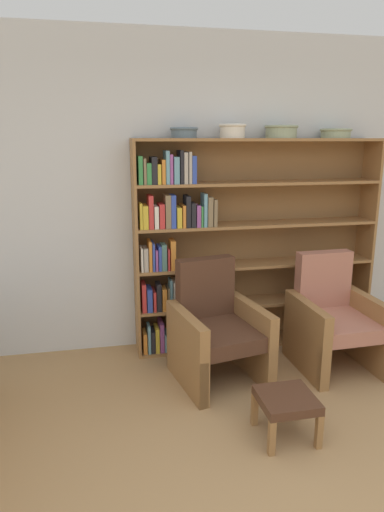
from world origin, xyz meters
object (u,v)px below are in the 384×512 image
object	(u,v)px
bowl_terracotta	(336,133)
armchair_leather	(216,330)
bowl_stoneware	(281,131)
footstool	(286,403)
bowl_sage	(232,130)
armchair_cushioned	(334,320)
bookshelf	(231,247)
bowl_brass	(184,132)

from	to	relation	value
bowl_terracotta	armchair_leather	world-z (taller)	bowl_terracotta
bowl_stoneware	footstool	distance (m)	2.25
bowl_sage	armchair_cushioned	world-z (taller)	bowl_sage
bookshelf	armchair_cushioned	world-z (taller)	bookshelf
bookshelf	bowl_stoneware	world-z (taller)	bowl_stoneware
bowl_sage	bowl_terracotta	bearing A→B (deg)	-0.00
armchair_cushioned	footstool	size ratio (longest dim) A/B	2.67
bowl_sage	armchair_leather	bearing A→B (deg)	-115.22
armchair_cushioned	bowl_terracotta	bearing A→B (deg)	-110.91
bowl_sage	armchair_leather	distance (m)	1.66
armchair_leather	armchair_cushioned	bearing A→B (deg)	169.05
bowl_sage	bowl_stoneware	size ratio (longest dim) A/B	0.81
armchair_leather	bowl_terracotta	bearing A→B (deg)	-166.07
armchair_leather	bowl_brass	bearing A→B (deg)	-86.30
bowl_terracotta	armchair_leather	size ratio (longest dim) A/B	0.30
bookshelf	bowl_stoneware	distance (m)	1.09
bookshelf	bowl_terracotta	bearing A→B (deg)	-0.89
bowl_terracotta	armchair_leather	distance (m)	2.02
bowl_brass	bowl_stoneware	bearing A→B (deg)	-0.00
bowl_sage	armchair_cushioned	xyz separation A→B (m)	(0.75, -0.56, -1.54)
bowl_terracotta	bookshelf	bearing A→B (deg)	179.11
bowl_terracotta	footstool	distance (m)	2.40
bowl_stoneware	footstool	world-z (taller)	bowl_stoneware
footstool	bowl_terracotta	bearing A→B (deg)	55.36
bowl_terracotta	footstool	bearing A→B (deg)	-124.64
bowl_sage	bowl_stoneware	distance (m)	0.43
bowl_terracotta	armchair_leather	xyz separation A→B (m)	(-1.21, -0.56, -1.52)
armchair_leather	bowl_stoneware	bearing A→B (deg)	-152.18
bowl_stoneware	bookshelf	bearing A→B (deg)	178.03
bowl_stoneware	armchair_cushioned	xyz separation A→B (m)	(0.32, -0.56, -1.54)
bookshelf	footstool	world-z (taller)	bookshelf
bookshelf	armchair_leather	bearing A→B (deg)	-115.79
bookshelf	bowl_terracotta	size ratio (longest dim) A/B	7.91
armchair_cushioned	bookshelf	bearing A→B (deg)	-39.75
bookshelf	armchair_cushioned	xyz separation A→B (m)	(0.74, -0.58, -0.54)
armchair_leather	armchair_cushioned	xyz separation A→B (m)	(1.01, 0.00, 0.00)
bowl_sage	bowl_terracotta	size ratio (longest dim) A/B	0.84
armchair_leather	armchair_cushioned	world-z (taller)	same
bowl_sage	bowl_brass	bearing A→B (deg)	180.00
bookshelf	bowl_brass	world-z (taller)	bowl_brass
bowl_brass	armchair_leather	bearing A→B (deg)	-75.29
bookshelf	bowl_stoneware	xyz separation A→B (m)	(0.42, -0.01, 1.00)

